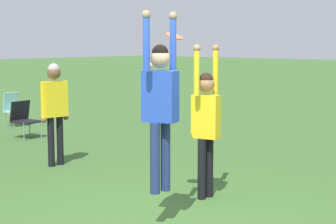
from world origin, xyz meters
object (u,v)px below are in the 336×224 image
at_px(frisbee, 174,36).
at_px(camping_chair_1, 13,107).
at_px(camping_chair_2, 24,117).
at_px(person_spectator_near, 150,84).
at_px(person_jumping, 160,97).
at_px(person_spectator_far, 55,103).
at_px(person_defending, 206,117).

bearing_deg(frisbee, camping_chair_1, 71.65).
distance_m(frisbee, camping_chair_2, 6.85).
relative_size(camping_chair_1, person_spectator_near, 0.51).
bearing_deg(person_jumping, person_spectator_far, -32.93).
bearing_deg(person_spectator_near, frisbee, -90.91).
distance_m(camping_chair_1, camping_chair_2, 1.98).
bearing_deg(person_defending, camping_chair_2, 154.39).
xyz_separation_m(camping_chair_1, camping_chair_2, (-0.85, -1.78, -0.02)).
bearing_deg(person_spectator_near, camping_chair_1, -172.44).
bearing_deg(frisbee, person_spectator_near, 46.27).
bearing_deg(person_jumping, person_spectator_near, -60.30).
bearing_deg(frisbee, person_defending, -1.46).
height_order(person_jumping, frisbee, person_jumping).
distance_m(person_jumping, person_spectator_far, 3.91).
relative_size(frisbee, camping_chair_1, 0.25).
bearing_deg(person_defending, frisbee, -106.60).
xyz_separation_m(person_defending, person_spectator_near, (5.05, 6.00, -0.11)).
bearing_deg(camping_chair_2, person_defending, 70.46).
bearing_deg(person_spectator_near, person_jumping, -92.34).
xyz_separation_m(person_jumping, camping_chair_2, (2.51, 6.72, -1.10)).
bearing_deg(camping_chair_2, camping_chair_1, -124.68).
bearing_deg(camping_chair_1, person_jumping, 65.24).
xyz_separation_m(frisbee, person_spectator_far, (0.51, 3.32, -1.17)).
xyz_separation_m(person_defending, camping_chair_2, (1.17, 6.35, -0.69)).
xyz_separation_m(frisbee, camping_chair_1, (2.69, 8.12, -1.80)).
distance_m(camping_chair_2, person_spectator_far, 3.36).
bearing_deg(frisbee, person_jumping, -150.67).
height_order(person_defending, person_spectator_far, person_defending).
distance_m(person_spectator_near, person_spectator_far, 5.85).
xyz_separation_m(person_jumping, frisbee, (0.68, 0.38, 0.73)).
relative_size(person_jumping, frisbee, 9.49).
xyz_separation_m(camping_chair_2, person_spectator_far, (-1.33, -3.02, 0.65)).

